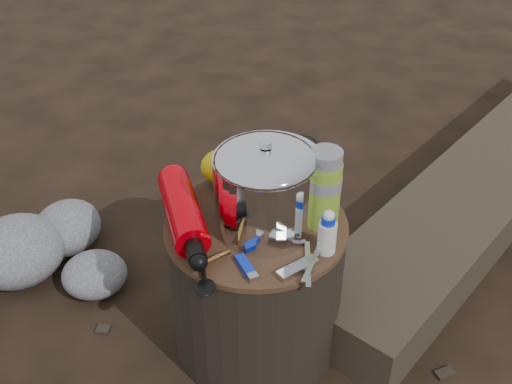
% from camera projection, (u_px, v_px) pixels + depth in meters
% --- Properties ---
extents(ground, '(60.00, 60.00, 0.00)m').
position_uv_depth(ground, '(256.00, 337.00, 1.67)').
color(ground, black).
rests_on(ground, ground).
extents(stump, '(0.42, 0.42, 0.39)m').
position_uv_depth(stump, '(256.00, 285.00, 1.56)').
color(stump, black).
rests_on(stump, ground).
extents(rock_ring, '(0.42, 0.92, 0.18)m').
position_uv_depth(rock_ring, '(8.00, 311.00, 1.62)').
color(rock_ring, slate).
rests_on(rock_ring, ground).
extents(log_main, '(1.21, 1.78, 0.16)m').
position_uv_depth(log_main, '(491.00, 181.00, 2.12)').
color(log_main, '#352C21').
rests_on(log_main, ground).
extents(foil_windscreen, '(0.25, 0.25, 0.15)m').
position_uv_depth(foil_windscreen, '(268.00, 186.00, 1.43)').
color(foil_windscreen, silver).
rests_on(foil_windscreen, stump).
extents(camping_pot, '(0.22, 0.22, 0.22)m').
position_uv_depth(camping_pot, '(265.00, 188.00, 1.37)').
color(camping_pot, silver).
rests_on(camping_pot, stump).
extents(fuel_bottle, '(0.21, 0.33, 0.08)m').
position_uv_depth(fuel_bottle, '(183.00, 210.00, 1.42)').
color(fuel_bottle, '#D1000A').
rests_on(fuel_bottle, stump).
extents(thermos, '(0.08, 0.08, 0.19)m').
position_uv_depth(thermos, '(324.00, 189.00, 1.39)').
color(thermos, '#80A929').
rests_on(thermos, stump).
extents(travel_mug, '(0.08, 0.08, 0.12)m').
position_uv_depth(travel_mug, '(300.00, 167.00, 1.52)').
color(travel_mug, black).
rests_on(travel_mug, stump).
extents(stuff_sack, '(0.13, 0.11, 0.09)m').
position_uv_depth(stuff_sack, '(228.00, 167.00, 1.55)').
color(stuff_sack, '#D1BD0D').
rests_on(stuff_sack, stump).
extents(food_pouch, '(0.10, 0.03, 0.12)m').
position_uv_depth(food_pouch, '(268.00, 166.00, 1.52)').
color(food_pouch, '#101853').
rests_on(food_pouch, stump).
extents(lighter, '(0.06, 0.08, 0.01)m').
position_uv_depth(lighter, '(245.00, 265.00, 1.32)').
color(lighter, '#102BBD').
rests_on(lighter, stump).
extents(multitool, '(0.09, 0.09, 0.01)m').
position_uv_depth(multitool, '(298.00, 268.00, 1.31)').
color(multitool, silver).
rests_on(multitool, stump).
extents(pot_grabber, '(0.04, 0.14, 0.01)m').
position_uv_depth(pot_grabber, '(308.00, 263.00, 1.32)').
color(pot_grabber, silver).
rests_on(pot_grabber, stump).
extents(spork, '(0.09, 0.17, 0.01)m').
position_uv_depth(spork, '(202.00, 262.00, 1.33)').
color(spork, black).
rests_on(spork, stump).
extents(squeeze_bottle, '(0.04, 0.04, 0.10)m').
position_uv_depth(squeeze_bottle, '(327.00, 234.00, 1.34)').
color(squeeze_bottle, silver).
rests_on(squeeze_bottle, stump).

